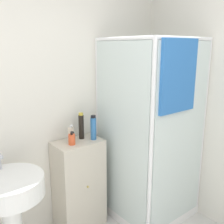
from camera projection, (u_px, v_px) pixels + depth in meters
wall_back at (9, 112)px, 2.22m from camera, size 6.40×0.06×2.50m
shower_enclosure at (150, 168)px, 2.73m from camera, size 0.80×0.83×1.87m
vanity_cabinet at (79, 184)px, 2.60m from camera, size 0.46×0.32×0.91m
sink at (10, 200)px, 1.98m from camera, size 0.52×0.52×0.98m
soap_dispenser at (72, 139)px, 2.40m from camera, size 0.06×0.06×0.13m
shampoo_bottle_tall_black at (81, 126)px, 2.54m from camera, size 0.05×0.05×0.26m
shampoo_bottle_blue at (93, 128)px, 2.52m from camera, size 0.06×0.06×0.24m
lotion_bottle_white at (71, 134)px, 2.46m from camera, size 0.06×0.06×0.17m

